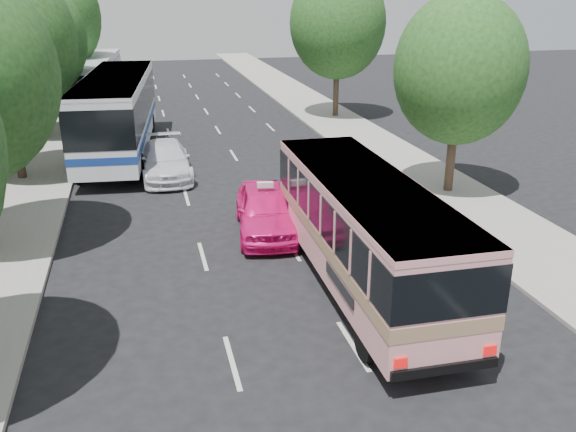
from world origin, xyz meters
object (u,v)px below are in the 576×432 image
object	(u,v)px
tour_coach_rear	(93,79)
pink_taxi	(266,210)
white_pickup	(166,160)
tour_coach_front	(117,108)
pink_bus	(365,223)

from	to	relation	value
tour_coach_rear	pink_taxi	bearing A→B (deg)	-69.60
pink_taxi	white_pickup	world-z (taller)	pink_taxi
tour_coach_front	tour_coach_rear	size ratio (longest dim) A/B	1.09
white_pickup	tour_coach_rear	world-z (taller)	tour_coach_rear
pink_taxi	tour_coach_rear	size ratio (longest dim) A/B	0.39
pink_taxi	tour_coach_front	bearing A→B (deg)	119.51
white_pickup	tour_coach_rear	xyz separation A→B (m)	(-3.79, 16.52, 1.42)
tour_coach_front	tour_coach_rear	distance (m)	12.26
tour_coach_front	tour_coach_rear	xyz separation A→B (m)	(-1.80, 12.13, -0.19)
pink_bus	tour_coach_rear	size ratio (longest dim) A/B	0.81
pink_taxi	tour_coach_rear	world-z (taller)	tour_coach_rear
pink_bus	tour_coach_front	bearing A→B (deg)	112.68
pink_bus	tour_coach_front	xyz separation A→B (m)	(-6.74, 16.72, 0.39)
tour_coach_front	pink_bus	bearing A→B (deg)	-62.77
tour_coach_front	white_pickup	bearing A→B (deg)	-60.37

